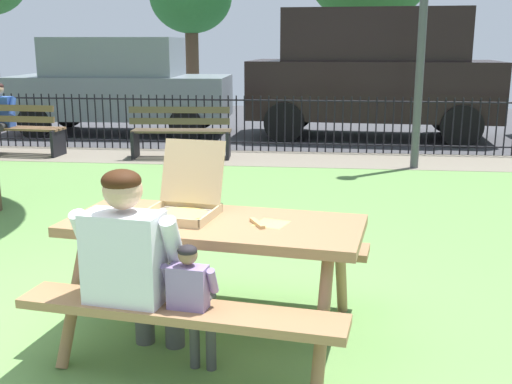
{
  "coord_description": "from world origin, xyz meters",
  "views": [
    {
      "loc": [
        1.41,
        -3.37,
        1.82
      ],
      "look_at": [
        0.9,
        1.05,
        0.75
      ],
      "focal_mm": 43.34,
      "sensor_mm": 36.0,
      "label": 1
    }
  ],
  "objects_px": {
    "pizza_box_open": "(184,202)",
    "park_bench_center": "(181,133)",
    "parked_car_center": "(119,84)",
    "pizza_slice_on_table": "(268,223)",
    "park_bench_left": "(15,130)",
    "parked_car_right": "(373,71)",
    "adult_at_table": "(133,261)",
    "child_at_table": "(193,297)",
    "picnic_table_foreground": "(214,248)"
  },
  "relations": [
    {
      "from": "parked_car_center",
      "to": "picnic_table_foreground",
      "type": "bearing_deg",
      "value": -67.97
    },
    {
      "from": "park_bench_center",
      "to": "child_at_table",
      "type": "bearing_deg",
      "value": -76.18
    },
    {
      "from": "pizza_box_open",
      "to": "park_bench_center",
      "type": "bearing_deg",
      "value": 103.58
    },
    {
      "from": "park_bench_center",
      "to": "pizza_slice_on_table",
      "type": "bearing_deg",
      "value": -72.05
    },
    {
      "from": "child_at_table",
      "to": "parked_car_right",
      "type": "height_order",
      "value": "parked_car_right"
    },
    {
      "from": "pizza_slice_on_table",
      "to": "park_bench_left",
      "type": "xyz_separation_m",
      "value": [
        -4.83,
        6.17,
        -0.36
      ]
    },
    {
      "from": "adult_at_table",
      "to": "child_at_table",
      "type": "xyz_separation_m",
      "value": [
        0.35,
        -0.08,
        -0.16
      ]
    },
    {
      "from": "adult_at_table",
      "to": "parked_car_center",
      "type": "relative_size",
      "value": 0.27
    },
    {
      "from": "picnic_table_foreground",
      "to": "child_at_table",
      "type": "height_order",
      "value": "child_at_table"
    },
    {
      "from": "pizza_box_open",
      "to": "park_bench_center",
      "type": "height_order",
      "value": "pizza_box_open"
    },
    {
      "from": "adult_at_table",
      "to": "park_bench_center",
      "type": "distance_m",
      "value": 6.73
    },
    {
      "from": "picnic_table_foreground",
      "to": "park_bench_left",
      "type": "height_order",
      "value": "park_bench_left"
    },
    {
      "from": "pizza_box_open",
      "to": "park_bench_center",
      "type": "relative_size",
      "value": 0.34
    },
    {
      "from": "picnic_table_foreground",
      "to": "child_at_table",
      "type": "distance_m",
      "value": 0.54
    },
    {
      "from": "pizza_slice_on_table",
      "to": "park_bench_center",
      "type": "distance_m",
      "value": 6.5
    },
    {
      "from": "pizza_slice_on_table",
      "to": "picnic_table_foreground",
      "type": "bearing_deg",
      "value": 175.5
    },
    {
      "from": "park_bench_center",
      "to": "parked_car_right",
      "type": "xyz_separation_m",
      "value": [
        3.2,
        2.67,
        0.89
      ]
    },
    {
      "from": "pizza_slice_on_table",
      "to": "adult_at_table",
      "type": "height_order",
      "value": "adult_at_table"
    },
    {
      "from": "park_bench_left",
      "to": "parked_car_right",
      "type": "distance_m",
      "value": 6.65
    },
    {
      "from": "parked_car_right",
      "to": "park_bench_left",
      "type": "bearing_deg",
      "value": -156.14
    },
    {
      "from": "pizza_box_open",
      "to": "parked_car_right",
      "type": "relative_size",
      "value": 0.11
    },
    {
      "from": "adult_at_table",
      "to": "park_bench_center",
      "type": "xyz_separation_m",
      "value": [
        -1.29,
        6.6,
        -0.24
      ]
    },
    {
      "from": "pizza_slice_on_table",
      "to": "park_bench_left",
      "type": "distance_m",
      "value": 7.85
    },
    {
      "from": "parked_car_center",
      "to": "parked_car_right",
      "type": "bearing_deg",
      "value": 0.01
    },
    {
      "from": "picnic_table_foreground",
      "to": "adult_at_table",
      "type": "xyz_separation_m",
      "value": [
        -0.37,
        -0.45,
        0.06
      ]
    },
    {
      "from": "pizza_slice_on_table",
      "to": "parked_car_center",
      "type": "height_order",
      "value": "parked_car_center"
    },
    {
      "from": "adult_at_table",
      "to": "park_bench_center",
      "type": "relative_size",
      "value": 0.73
    },
    {
      "from": "adult_at_table",
      "to": "child_at_table",
      "type": "distance_m",
      "value": 0.39
    },
    {
      "from": "park_bench_left",
      "to": "parked_car_center",
      "type": "relative_size",
      "value": 0.36
    },
    {
      "from": "picnic_table_foreground",
      "to": "parked_car_right",
      "type": "height_order",
      "value": "parked_car_right"
    },
    {
      "from": "child_at_table",
      "to": "parked_car_center",
      "type": "relative_size",
      "value": 0.18
    },
    {
      "from": "adult_at_table",
      "to": "pizza_slice_on_table",
      "type": "bearing_deg",
      "value": 31.18
    },
    {
      "from": "picnic_table_foreground",
      "to": "adult_at_table",
      "type": "bearing_deg",
      "value": -129.23
    },
    {
      "from": "picnic_table_foreground",
      "to": "park_bench_center",
      "type": "bearing_deg",
      "value": 105.15
    },
    {
      "from": "pizza_box_open",
      "to": "park_bench_left",
      "type": "height_order",
      "value": "pizza_box_open"
    },
    {
      "from": "child_at_table",
      "to": "park_bench_left",
      "type": "distance_m",
      "value": 8.04
    },
    {
      "from": "parked_car_center",
      "to": "pizza_slice_on_table",
      "type": "bearing_deg",
      "value": -66.19
    },
    {
      "from": "child_at_table",
      "to": "parked_car_center",
      "type": "height_order",
      "value": "parked_car_center"
    },
    {
      "from": "pizza_slice_on_table",
      "to": "park_bench_left",
      "type": "bearing_deg",
      "value": 128.06
    },
    {
      "from": "adult_at_table",
      "to": "park_bench_left",
      "type": "bearing_deg",
      "value": 122.02
    },
    {
      "from": "pizza_slice_on_table",
      "to": "parked_car_center",
      "type": "relative_size",
      "value": 0.06
    },
    {
      "from": "child_at_table",
      "to": "park_bench_center",
      "type": "bearing_deg",
      "value": 103.82
    },
    {
      "from": "adult_at_table",
      "to": "parked_car_center",
      "type": "height_order",
      "value": "parked_car_center"
    },
    {
      "from": "picnic_table_foreground",
      "to": "park_bench_left",
      "type": "xyz_separation_m",
      "value": [
        -4.5,
        6.15,
        -0.18
      ]
    },
    {
      "from": "picnic_table_foreground",
      "to": "adult_at_table",
      "type": "height_order",
      "value": "adult_at_table"
    },
    {
      "from": "adult_at_table",
      "to": "child_at_table",
      "type": "bearing_deg",
      "value": -13.06
    },
    {
      "from": "picnic_table_foreground",
      "to": "park_bench_center",
      "type": "height_order",
      "value": "park_bench_center"
    },
    {
      "from": "pizza_box_open",
      "to": "child_at_table",
      "type": "distance_m",
      "value": 0.76
    },
    {
      "from": "picnic_table_foreground",
      "to": "park_bench_left",
      "type": "bearing_deg",
      "value": 126.19
    },
    {
      "from": "pizza_slice_on_table",
      "to": "parked_car_right",
      "type": "xyz_separation_m",
      "value": [
        1.2,
        8.84,
        0.53
      ]
    }
  ]
}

